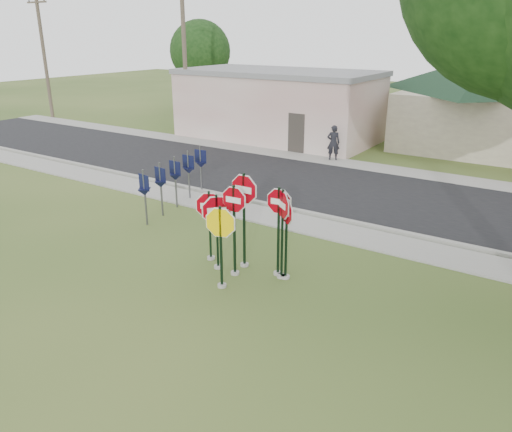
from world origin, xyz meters
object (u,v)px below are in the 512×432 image
Objects in this scene: stop_sign_center at (234,219)px; stop_sign_left at (217,222)px; utility_pole_near at (185,56)px; pedestrian at (333,143)px; stop_sign_yellow at (221,236)px.

stop_sign_left is at bearing 175.56° from stop_sign_center.
utility_pole_near is (-13.17, 14.05, 3.54)m from stop_sign_left.
stop_sign_left is 13.68m from pedestrian.
stop_sign_yellow is 14.67m from pedestrian.
stop_sign_center is at bearing -4.44° from stop_sign_left.
stop_sign_left is 0.25× the size of utility_pole_near.
utility_pole_near is 5.23× the size of pedestrian.
stop_sign_yellow is 0.25× the size of utility_pole_near.
stop_sign_yellow is 1.14m from stop_sign_left.
stop_sign_left is 1.28× the size of pedestrian.
stop_sign_center is 1.48× the size of pedestrian.
utility_pole_near reaches higher than stop_sign_center.
stop_sign_yellow is at bearing -46.89° from utility_pole_near.
stop_sign_yellow is 1.31× the size of pedestrian.
stop_sign_center is at bearing 100.04° from stop_sign_yellow.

